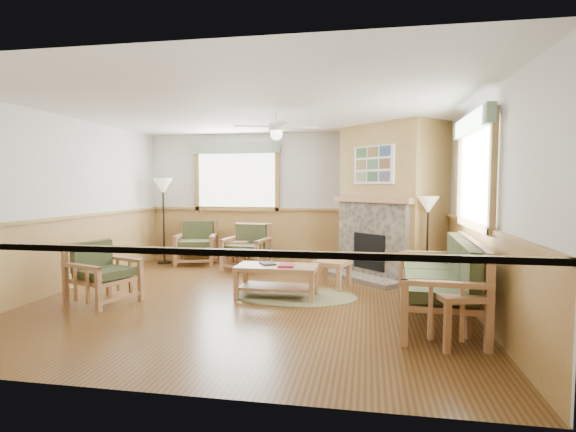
% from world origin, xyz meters
% --- Properties ---
extents(floor, '(6.00, 6.00, 0.01)m').
position_xyz_m(floor, '(0.00, 0.00, -0.01)').
color(floor, '#563617').
rests_on(floor, ground).
extents(ceiling, '(6.00, 6.00, 0.01)m').
position_xyz_m(ceiling, '(0.00, 0.00, 2.70)').
color(ceiling, white).
rests_on(ceiling, floor).
extents(wall_back, '(6.00, 0.02, 2.70)m').
position_xyz_m(wall_back, '(0.00, 3.00, 1.35)').
color(wall_back, silver).
rests_on(wall_back, floor).
extents(wall_front, '(6.00, 0.02, 2.70)m').
position_xyz_m(wall_front, '(0.00, -3.00, 1.35)').
color(wall_front, silver).
rests_on(wall_front, floor).
extents(wall_left, '(0.02, 6.00, 2.70)m').
position_xyz_m(wall_left, '(-3.00, 0.00, 1.35)').
color(wall_left, silver).
rests_on(wall_left, floor).
extents(wall_right, '(0.02, 6.00, 2.70)m').
position_xyz_m(wall_right, '(3.00, 0.00, 1.35)').
color(wall_right, silver).
rests_on(wall_right, floor).
extents(wainscot, '(6.00, 6.00, 1.10)m').
position_xyz_m(wainscot, '(0.00, 0.00, 0.55)').
color(wainscot, '#A07B41').
rests_on(wainscot, floor).
extents(fireplace, '(3.11, 3.11, 2.70)m').
position_xyz_m(fireplace, '(2.05, 2.05, 1.35)').
color(fireplace, '#A07B41').
rests_on(fireplace, floor).
extents(window_back, '(1.90, 0.16, 1.50)m').
position_xyz_m(window_back, '(-1.10, 2.96, 2.53)').
color(window_back, white).
rests_on(window_back, wall_back).
extents(window_right, '(0.16, 1.90, 1.50)m').
position_xyz_m(window_right, '(2.96, -0.20, 2.53)').
color(window_right, white).
rests_on(window_right, wall_right).
extents(ceiling_fan, '(1.59, 1.59, 0.36)m').
position_xyz_m(ceiling_fan, '(0.30, 0.30, 2.66)').
color(ceiling_fan, white).
rests_on(ceiling_fan, ceiling).
extents(sofa, '(2.18, 1.00, 0.98)m').
position_xyz_m(sofa, '(2.46, -0.58, 0.49)').
color(sofa, '#A3734C').
rests_on(sofa, floor).
extents(armchair_back_left, '(0.93, 0.93, 0.88)m').
position_xyz_m(armchair_back_left, '(-1.86, 2.55, 0.44)').
color(armchair_back_left, '#A3734C').
rests_on(armchair_back_left, floor).
extents(armchair_back_right, '(0.87, 0.87, 0.87)m').
position_xyz_m(armchair_back_right, '(-0.67, 2.15, 0.44)').
color(armchair_back_right, '#A3734C').
rests_on(armchair_back_right, floor).
extents(armchair_left, '(0.97, 0.97, 0.85)m').
position_xyz_m(armchair_left, '(-1.97, -0.58, 0.42)').
color(armchair_left, '#A3734C').
rests_on(armchair_left, floor).
extents(coffee_table, '(1.17, 0.59, 0.47)m').
position_xyz_m(coffee_table, '(0.33, 0.14, 0.23)').
color(coffee_table, '#A3734C').
rests_on(coffee_table, floor).
extents(end_table_chairs, '(0.50, 0.48, 0.53)m').
position_xyz_m(end_table_chairs, '(-0.92, 2.34, 0.27)').
color(end_table_chairs, '#A3734C').
rests_on(end_table_chairs, floor).
extents(end_table_sofa, '(0.60, 0.58, 0.55)m').
position_xyz_m(end_table_sofa, '(2.55, -1.49, 0.28)').
color(end_table_sofa, '#A3734C').
rests_on(end_table_sofa, floor).
extents(footstool, '(0.63, 0.63, 0.43)m').
position_xyz_m(footstool, '(1.08, 0.89, 0.22)').
color(footstool, '#A3734C').
rests_on(footstool, floor).
extents(braided_rug, '(2.28, 2.28, 0.01)m').
position_xyz_m(braided_rug, '(0.58, 0.24, 0.01)').
color(braided_rug, brown).
rests_on(braided_rug, floor).
extents(floor_lamp_left, '(0.42, 0.42, 1.79)m').
position_xyz_m(floor_lamp_left, '(-2.55, 2.51, 0.89)').
color(floor_lamp_left, black).
rests_on(floor_lamp_left, floor).
extents(floor_lamp_right, '(0.38, 0.38, 1.47)m').
position_xyz_m(floor_lamp_right, '(2.55, 1.03, 0.73)').
color(floor_lamp_right, black).
rests_on(floor_lamp_right, floor).
extents(book_red, '(0.24, 0.32, 0.03)m').
position_xyz_m(book_red, '(0.48, 0.09, 0.50)').
color(book_red, maroon).
rests_on(book_red, coffee_table).
extents(book_dark, '(0.30, 0.33, 0.03)m').
position_xyz_m(book_dark, '(0.18, 0.21, 0.49)').
color(book_dark, black).
rests_on(book_dark, coffee_table).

